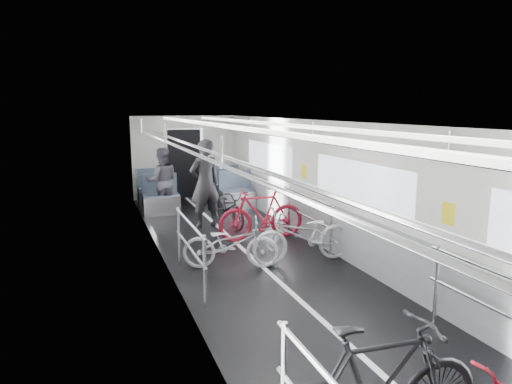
{
  "coord_description": "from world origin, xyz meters",
  "views": [
    {
      "loc": [
        -2.61,
        -6.29,
        2.63
      ],
      "look_at": [
        0.0,
        0.83,
        1.22
      ],
      "focal_mm": 32.0,
      "sensor_mm": 36.0,
      "label": 1
    }
  ],
  "objects_px": {
    "person_standing": "(205,183)",
    "person_seated": "(162,181)",
    "bike_left_far": "(231,244)",
    "bike_right_far": "(261,214)",
    "bike_aisle": "(229,207)",
    "bike_right_mid": "(304,235)"
  },
  "relations": [
    {
      "from": "bike_left_far",
      "to": "bike_aisle",
      "type": "xyz_separation_m",
      "value": [
        0.77,
        2.68,
        0.0
      ]
    },
    {
      "from": "bike_right_mid",
      "to": "bike_right_far",
      "type": "bearing_deg",
      "value": -173.01
    },
    {
      "from": "bike_right_mid",
      "to": "person_seated",
      "type": "xyz_separation_m",
      "value": [
        -1.69,
        4.55,
        0.35
      ]
    },
    {
      "from": "person_standing",
      "to": "person_seated",
      "type": "height_order",
      "value": "person_standing"
    },
    {
      "from": "bike_right_mid",
      "to": "person_standing",
      "type": "bearing_deg",
      "value": -161.42
    },
    {
      "from": "bike_left_far",
      "to": "bike_right_mid",
      "type": "height_order",
      "value": "bike_right_mid"
    },
    {
      "from": "person_seated",
      "to": "bike_aisle",
      "type": "bearing_deg",
      "value": 131.08
    },
    {
      "from": "bike_right_far",
      "to": "person_seated",
      "type": "relative_size",
      "value": 1.07
    },
    {
      "from": "bike_left_far",
      "to": "bike_right_mid",
      "type": "xyz_separation_m",
      "value": [
        1.24,
        -0.19,
        0.07
      ]
    },
    {
      "from": "bike_right_far",
      "to": "bike_right_mid",
      "type": "bearing_deg",
      "value": 7.61
    },
    {
      "from": "bike_right_far",
      "to": "person_seated",
      "type": "bearing_deg",
      "value": -152.39
    },
    {
      "from": "bike_left_far",
      "to": "person_standing",
      "type": "distance_m",
      "value": 2.85
    },
    {
      "from": "bike_left_far",
      "to": "bike_aisle",
      "type": "bearing_deg",
      "value": 2.13
    },
    {
      "from": "bike_left_far",
      "to": "person_seated",
      "type": "distance_m",
      "value": 4.4
    },
    {
      "from": "person_standing",
      "to": "person_seated",
      "type": "bearing_deg",
      "value": -78.89
    },
    {
      "from": "bike_right_mid",
      "to": "bike_aisle",
      "type": "xyz_separation_m",
      "value": [
        -0.47,
        2.87,
        -0.07
      ]
    },
    {
      "from": "bike_left_far",
      "to": "bike_right_far",
      "type": "xyz_separation_m",
      "value": [
        1.06,
        1.36,
        0.12
      ]
    },
    {
      "from": "person_standing",
      "to": "bike_aisle",
      "type": "bearing_deg",
      "value": 155.92
    },
    {
      "from": "bike_aisle",
      "to": "person_standing",
      "type": "distance_m",
      "value": 0.77
    },
    {
      "from": "bike_aisle",
      "to": "person_seated",
      "type": "xyz_separation_m",
      "value": [
        -1.22,
        1.68,
        0.42
      ]
    },
    {
      "from": "bike_right_far",
      "to": "person_standing",
      "type": "xyz_separation_m",
      "value": [
        -0.8,
        1.42,
        0.44
      ]
    },
    {
      "from": "bike_right_mid",
      "to": "bike_right_far",
      "type": "relative_size",
      "value": 1.03
    }
  ]
}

